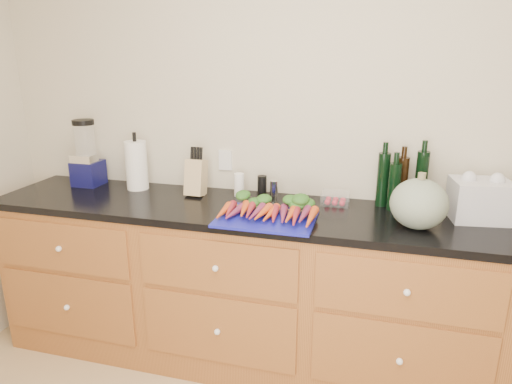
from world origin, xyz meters
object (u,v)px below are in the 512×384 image
(knife_block, at_px, (196,177))
(tomato_box, at_px, (335,198))
(cutting_board, at_px, (267,218))
(blender_appliance, at_px, (87,157))
(squash, at_px, (419,204))
(paper_towel, at_px, (136,165))
(carrots, at_px, (268,210))

(knife_block, relative_size, tomato_box, 1.40)
(cutting_board, bearing_deg, tomato_box, 47.17)
(blender_appliance, bearing_deg, squash, -7.03)
(cutting_board, relative_size, paper_towel, 1.64)
(paper_towel, distance_m, knife_block, 0.39)
(squash, distance_m, tomato_box, 0.49)
(blender_appliance, bearing_deg, carrots, -12.87)
(paper_towel, xyz_separation_m, knife_block, (0.39, -0.02, -0.04))
(paper_towel, relative_size, knife_block, 1.41)
(cutting_board, height_order, tomato_box, tomato_box)
(carrots, distance_m, tomato_box, 0.42)
(squash, relative_size, knife_block, 1.28)
(squash, bearing_deg, paper_towel, 171.42)
(cutting_board, relative_size, knife_block, 2.31)
(carrots, bearing_deg, tomato_box, 43.73)
(squash, bearing_deg, knife_block, 169.61)
(carrots, xyz_separation_m, knife_block, (-0.50, 0.26, 0.07))
(knife_block, bearing_deg, cutting_board, -31.15)
(squash, distance_m, knife_block, 1.23)
(carrots, xyz_separation_m, squash, (0.71, 0.04, 0.08))
(carrots, xyz_separation_m, paper_towel, (-0.89, 0.28, 0.11))
(squash, xyz_separation_m, tomato_box, (-0.41, 0.25, -0.08))
(cutting_board, relative_size, carrots, 1.00)
(carrots, distance_m, squash, 0.72)
(carrots, bearing_deg, squash, 3.28)
(knife_block, height_order, tomato_box, knife_block)
(carrots, relative_size, squash, 1.81)
(squash, height_order, tomato_box, squash)
(carrots, distance_m, blender_appliance, 1.27)
(carrots, xyz_separation_m, blender_appliance, (-1.23, 0.28, 0.14))
(paper_towel, distance_m, tomato_box, 1.20)
(cutting_board, relative_size, squash, 1.81)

